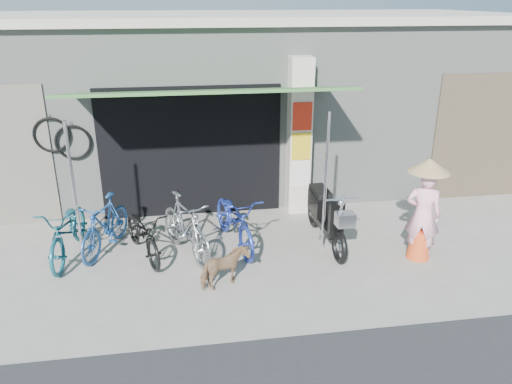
{
  "coord_description": "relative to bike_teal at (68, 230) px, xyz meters",
  "views": [
    {
      "loc": [
        -1.36,
        -6.55,
        3.99
      ],
      "look_at": [
        -0.2,
        1.0,
        1.0
      ],
      "focal_mm": 35.0,
      "sensor_mm": 36.0,
      "label": 1
    }
  ],
  "objects": [
    {
      "name": "ground",
      "position": [
        3.26,
        -1.11,
        -0.47
      ],
      "size": [
        80.0,
        80.0,
        0.0
      ],
      "primitive_type": "plane",
      "color": "gray",
      "rests_on": "ground"
    },
    {
      "name": "bicycle_shop",
      "position": [
        3.25,
        3.98,
        1.36
      ],
      "size": [
        12.3,
        5.3,
        3.66
      ],
      "color": "gray",
      "rests_on": "ground"
    },
    {
      "name": "shop_pillar",
      "position": [
        4.11,
        1.33,
        1.02
      ],
      "size": [
        0.42,
        0.44,
        3.0
      ],
      "color": "beige",
      "rests_on": "ground"
    },
    {
      "name": "awning",
      "position": [
        2.35,
        0.51,
        2.04
      ],
      "size": [
        4.6,
        1.88,
        2.72
      ],
      "color": "#33602B",
      "rests_on": "ground"
    },
    {
      "name": "neighbour_right",
      "position": [
        8.26,
        1.48,
        0.83
      ],
      "size": [
        2.6,
        0.06,
        2.6
      ],
      "primitive_type": "cube",
      "color": "brown",
      "rests_on": "ground"
    },
    {
      "name": "bike_teal",
      "position": [
        0.0,
        0.0,
        0.0
      ],
      "size": [
        0.79,
        1.86,
        0.95
      ],
      "primitive_type": "imported",
      "rotation": [
        0.0,
        0.0,
        -0.09
      ],
      "color": "#165664",
      "rests_on": "ground"
    },
    {
      "name": "bike_blue",
      "position": [
        0.56,
        0.11,
        -0.0
      ],
      "size": [
        0.98,
        1.63,
        0.94
      ],
      "primitive_type": "imported",
      "rotation": [
        0.0,
        0.0,
        -0.36
      ],
      "color": "#205094",
      "rests_on": "ground"
    },
    {
      "name": "bike_black",
      "position": [
        1.19,
        -0.18,
        -0.05
      ],
      "size": [
        1.1,
        1.7,
        0.85
      ],
      "primitive_type": "imported",
      "rotation": [
        0.0,
        0.0,
        0.36
      ],
      "color": "black",
      "rests_on": "ground"
    },
    {
      "name": "bike_silver",
      "position": [
        1.88,
        -0.28,
        0.05
      ],
      "size": [
        1.16,
        1.8,
        1.05
      ],
      "primitive_type": "imported",
      "rotation": [
        0.0,
        0.0,
        0.41
      ],
      "color": "#9B9B9F",
      "rests_on": "ground"
    },
    {
      "name": "bike_navy",
      "position": [
        2.71,
        -0.01,
        0.01
      ],
      "size": [
        1.02,
        1.93,
        0.97
      ],
      "primitive_type": "imported",
      "rotation": [
        0.0,
        0.0,
        0.22
      ],
      "color": "navy",
      "rests_on": "ground"
    },
    {
      "name": "street_dog",
      "position": [
        2.41,
        -1.31,
        -0.17
      ],
      "size": [
        0.8,
        0.63,
        0.61
      ],
      "primitive_type": "imported",
      "rotation": [
        0.0,
        0.0,
        2.05
      ],
      "color": "tan",
      "rests_on": "ground"
    },
    {
      "name": "moped",
      "position": [
        4.26,
        -0.13,
        0.03
      ],
      "size": [
        0.56,
        1.96,
        1.11
      ],
      "rotation": [
        0.0,
        0.0,
        0.04
      ],
      "color": "black",
      "rests_on": "ground"
    },
    {
      "name": "nun",
      "position": [
        5.63,
        -0.9,
        0.37
      ],
      "size": [
        0.66,
        0.64,
        1.7
      ],
      "rotation": [
        0.0,
        0.0,
        2.67
      ],
      "color": "#FFABBF",
      "rests_on": "ground"
    }
  ]
}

